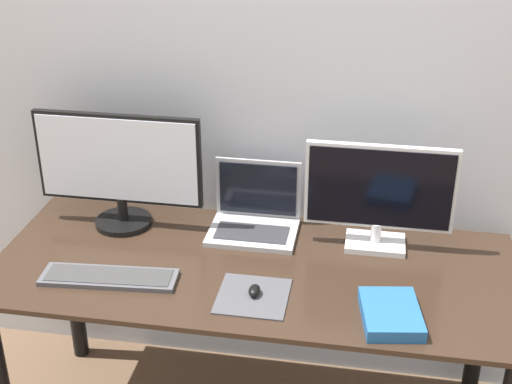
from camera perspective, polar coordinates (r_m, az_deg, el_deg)
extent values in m
cube|color=silver|center=(2.52, 1.49, 9.74)|extent=(7.00, 0.05, 2.50)
cube|color=#332319|center=(2.36, -0.21, -6.12)|extent=(1.72, 0.72, 0.02)
cylinder|color=black|center=(3.01, -14.46, -7.20)|extent=(0.06, 0.06, 0.69)
cylinder|color=black|center=(2.82, 17.44, -10.20)|extent=(0.06, 0.06, 0.69)
cylinder|color=black|center=(2.64, -10.53, -2.34)|extent=(0.20, 0.20, 0.02)
cylinder|color=black|center=(2.62, -10.62, -1.32)|extent=(0.04, 0.04, 0.09)
cube|color=black|center=(2.54, -10.95, 2.64)|extent=(0.59, 0.02, 0.33)
cube|color=silver|center=(2.52, -11.05, 2.52)|extent=(0.57, 0.01, 0.30)
cube|color=silver|center=(2.49, 9.50, -4.06)|extent=(0.20, 0.14, 0.02)
cylinder|color=silver|center=(2.47, 9.58, -3.19)|extent=(0.04, 0.04, 0.07)
cube|color=silver|center=(2.40, 9.88, 0.41)|extent=(0.50, 0.02, 0.30)
cube|color=black|center=(2.39, 9.87, 0.27)|extent=(0.47, 0.01, 0.27)
cube|color=#ADADB2|center=(2.52, -0.27, -3.29)|extent=(0.31, 0.23, 0.02)
cube|color=#2D2D33|center=(2.50, -0.33, -3.27)|extent=(0.25, 0.12, 0.00)
cube|color=#ADADB2|center=(2.57, 0.19, 0.31)|extent=(0.31, 0.01, 0.22)
cube|color=black|center=(2.56, 0.15, 0.21)|extent=(0.28, 0.00, 0.19)
cube|color=#4C4C51|center=(2.33, -11.67, -6.72)|extent=(0.44, 0.16, 0.02)
cube|color=#383838|center=(2.32, -11.69, -6.53)|extent=(0.41, 0.13, 0.00)
cube|color=#47474C|center=(2.21, -0.25, -8.33)|extent=(0.22, 0.22, 0.00)
ellipsoid|color=black|center=(2.20, -0.13, -7.89)|extent=(0.04, 0.06, 0.03)
cube|color=#235B9E|center=(2.14, 10.74, -9.56)|extent=(0.20, 0.25, 0.04)
cube|color=white|center=(2.14, 10.74, -9.56)|extent=(0.19, 0.24, 0.03)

